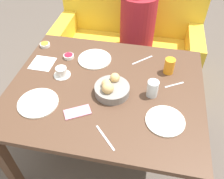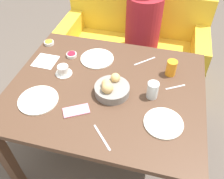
{
  "view_description": "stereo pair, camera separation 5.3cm",
  "coord_description": "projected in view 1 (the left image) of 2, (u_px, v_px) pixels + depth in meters",
  "views": [
    {
      "loc": [
        0.25,
        -1.06,
        1.81
      ],
      "look_at": [
        0.05,
        -0.05,
        0.79
      ],
      "focal_mm": 38.0,
      "sensor_mm": 36.0,
      "label": 1
    },
    {
      "loc": [
        0.31,
        -1.04,
        1.81
      ],
      "look_at": [
        0.05,
        -0.05,
        0.79
      ],
      "focal_mm": 38.0,
      "sensor_mm": 36.0,
      "label": 2
    }
  ],
  "objects": [
    {
      "name": "knife_silver",
      "position": [
        142.0,
        60.0,
        1.7
      ],
      "size": [
        0.14,
        0.13,
        0.0
      ],
      "color": "#B7B7BC",
      "rests_on": "dining_table"
    },
    {
      "name": "water_tumbler",
      "position": [
        153.0,
        89.0,
        1.42
      ],
      "size": [
        0.07,
        0.07,
        0.11
      ],
      "color": "silver",
      "rests_on": "dining_table"
    },
    {
      "name": "fork_silver",
      "position": [
        105.0,
        138.0,
        1.24
      ],
      "size": [
        0.13,
        0.14,
        0.0
      ],
      "color": "#B7B7BC",
      "rests_on": "dining_table"
    },
    {
      "name": "jam_bowl_honey",
      "position": [
        45.0,
        45.0,
        1.82
      ],
      "size": [
        0.07,
        0.07,
        0.03
      ],
      "color": "white",
      "rests_on": "dining_table"
    },
    {
      "name": "seated_person",
      "position": [
        136.0,
        42.0,
        2.33
      ],
      "size": [
        0.32,
        0.42,
        1.17
      ],
      "color": "#23232D",
      "rests_on": "ground_plane"
    },
    {
      "name": "dining_table",
      "position": [
        106.0,
        97.0,
        1.58
      ],
      "size": [
        1.23,
        1.01,
        0.76
      ],
      "color": "#4C3323",
      "rests_on": "ground_plane"
    },
    {
      "name": "jam_bowl_berry",
      "position": [
        69.0,
        56.0,
        1.72
      ],
      "size": [
        0.07,
        0.07,
        0.03
      ],
      "color": "white",
      "rests_on": "dining_table"
    },
    {
      "name": "cell_phone",
      "position": [
        77.0,
        112.0,
        1.35
      ],
      "size": [
        0.17,
        0.14,
        0.01
      ],
      "color": "pink",
      "rests_on": "dining_table"
    },
    {
      "name": "plate_far_center",
      "position": [
        95.0,
        59.0,
        1.7
      ],
      "size": [
        0.24,
        0.24,
        0.01
      ],
      "color": "silver",
      "rests_on": "dining_table"
    },
    {
      "name": "ground_plane",
      "position": [
        107.0,
        150.0,
        2.04
      ],
      "size": [
        10.0,
        10.0,
        0.0
      ],
      "primitive_type": "plane",
      "color": "#564C44"
    },
    {
      "name": "couch",
      "position": [
        128.0,
        48.0,
        2.58
      ],
      "size": [
        1.45,
        0.7,
        0.87
      ],
      "color": "gold",
      "rests_on": "ground_plane"
    },
    {
      "name": "spoon_coffee",
      "position": [
        174.0,
        85.0,
        1.52
      ],
      "size": [
        0.12,
        0.08,
        0.0
      ],
      "color": "#B7B7BC",
      "rests_on": "dining_table"
    },
    {
      "name": "plate_near_right",
      "position": [
        165.0,
        121.0,
        1.31
      ],
      "size": [
        0.22,
        0.22,
        0.01
      ],
      "color": "silver",
      "rests_on": "dining_table"
    },
    {
      "name": "bread_basket",
      "position": [
        111.0,
        88.0,
        1.44
      ],
      "size": [
        0.22,
        0.22,
        0.11
      ],
      "color": "gray",
      "rests_on": "dining_table"
    },
    {
      "name": "plate_near_left",
      "position": [
        38.0,
        103.0,
        1.4
      ],
      "size": [
        0.24,
        0.24,
        0.01
      ],
      "color": "silver",
      "rests_on": "dining_table"
    },
    {
      "name": "coffee_cup",
      "position": [
        62.0,
        72.0,
        1.57
      ],
      "size": [
        0.11,
        0.11,
        0.06
      ],
      "color": "white",
      "rests_on": "dining_table"
    },
    {
      "name": "juice_glass",
      "position": [
        169.0,
        66.0,
        1.57
      ],
      "size": [
        0.07,
        0.07,
        0.11
      ],
      "color": "orange",
      "rests_on": "dining_table"
    },
    {
      "name": "napkin",
      "position": [
        43.0,
        63.0,
        1.67
      ],
      "size": [
        0.16,
        0.16,
        0.0
      ],
      "color": "white",
      "rests_on": "dining_table"
    }
  ]
}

